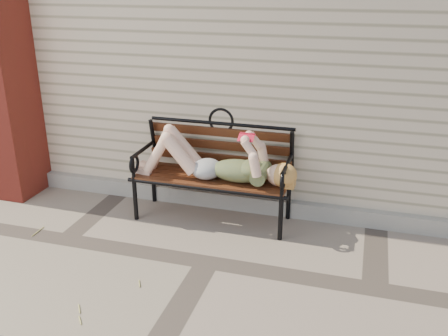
% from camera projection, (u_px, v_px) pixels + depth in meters
% --- Properties ---
extents(ground, '(80.00, 80.00, 0.00)m').
position_uv_depth(ground, '(207.00, 262.00, 3.86)').
color(ground, gray).
rests_on(ground, ground).
extents(house_wall, '(8.00, 4.00, 3.00)m').
position_uv_depth(house_wall, '(284.00, 25.00, 5.99)').
color(house_wall, '#C5B29A').
rests_on(house_wall, ground).
extents(foundation_strip, '(8.00, 0.10, 0.15)m').
position_uv_depth(foundation_strip, '(239.00, 202.00, 4.70)').
color(foundation_strip, '#9E998E').
rests_on(foundation_strip, ground).
extents(brick_pillar, '(0.50, 0.50, 2.00)m').
position_uv_depth(brick_pillar, '(2.00, 95.00, 4.76)').
color(brick_pillar, '#A12F24').
rests_on(brick_pillar, ground).
extents(garden_bench, '(1.49, 0.60, 0.97)m').
position_uv_depth(garden_bench, '(215.00, 159.00, 4.43)').
color(garden_bench, black).
rests_on(garden_bench, ground).
extents(reading_woman, '(1.41, 0.32, 0.44)m').
position_uv_depth(reading_woman, '(212.00, 161.00, 4.30)').
color(reading_woman, '#0A3446').
rests_on(reading_woman, ground).
extents(straw_scatter, '(2.70, 1.71, 0.01)m').
position_uv_depth(straw_scatter, '(36.00, 305.00, 3.35)').
color(straw_scatter, tan).
rests_on(straw_scatter, ground).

